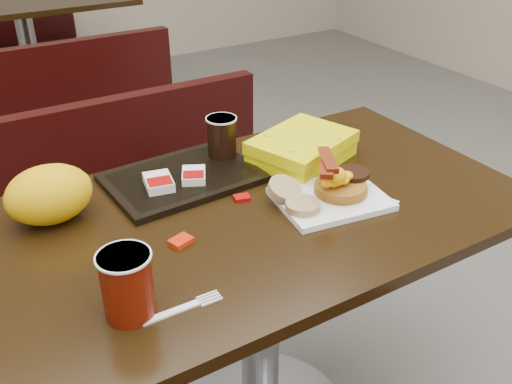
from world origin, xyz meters
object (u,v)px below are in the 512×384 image
fork (171,313)px  clamshell (302,148)px  pancake_stack (341,187)px  bench_far_n (9,40)px  coffee_cup_near (127,285)px  paper_bag (49,194)px  knife (364,192)px  platter (331,199)px  hashbrown_sleeve_left (159,182)px  table_far (32,65)px  coffee_cup_far (222,136)px  hashbrown_sleeve_right (194,175)px  bench_far_s (64,104)px  table_near (260,330)px  bench_near_n (156,212)px  tray (182,178)px

fork → clamshell: size_ratio=0.59×
pancake_stack → bench_far_n: bearing=93.0°
coffee_cup_near → paper_bag: paper_bag is taller
knife → paper_bag: paper_bag is taller
platter → fork: 0.49m
knife → hashbrown_sleeve_left: hashbrown_sleeve_left is taller
paper_bag → table_far: bearing=80.3°
table_far → coffee_cup_far: coffee_cup_far is taller
table_far → knife: size_ratio=7.04×
hashbrown_sleeve_right → coffee_cup_far: coffee_cup_far is taller
table_far → hashbrown_sleeve_left: hashbrown_sleeve_left is taller
coffee_cup_far → clamshell: 0.21m
bench_far_s → hashbrown_sleeve_left: 1.78m
bench_far_n → paper_bag: (-0.41, -3.11, 0.45)m
hashbrown_sleeve_left → fork: bearing=-99.0°
coffee_cup_near → hashbrown_sleeve_right: (0.29, 0.35, -0.03)m
table_near → hashbrown_sleeve_right: bearing=117.1°
coffee_cup_near → hashbrown_sleeve_right: coffee_cup_near is taller
knife → hashbrown_sleeve_left: bearing=-144.3°
bench_near_n → knife: bearing=-72.7°
tray → hashbrown_sleeve_left: (-0.07, -0.02, 0.02)m
fork → hashbrown_sleeve_right: hashbrown_sleeve_right is taller
table_far → platter: 2.70m
table_far → knife: 2.71m
paper_bag → platter: bearing=-24.1°
table_far → coffee_cup_near: (-0.38, -2.78, 0.44)m
paper_bag → pancake_stack: bearing=-22.6°
table_near → knife: knife is taller
bench_far_s → coffee_cup_near: (-0.38, -2.08, 0.45)m
table_far → hashbrown_sleeve_left: bearing=-94.1°
fork → knife: size_ratio=0.87×
table_near → pancake_stack: bearing=-18.6°
bench_far_n → knife: knife is taller
bench_far_s → tray: 1.75m
table_near → platter: 0.41m
bench_far_n → tray: (-0.10, -3.10, 0.40)m
bench_far_s → paper_bag: (-0.41, -1.71, 0.45)m
table_far → tray: tray is taller
tray → paper_bag: (-0.31, -0.02, 0.06)m
platter → coffee_cup_near: size_ratio=1.97×
platter → hashbrown_sleeve_left: hashbrown_sleeve_left is taller
bench_near_n → bench_far_s: bearing=90.0°
platter → coffee_cup_near: bearing=-159.2°
hashbrown_sleeve_right → paper_bag: (-0.33, 0.02, 0.04)m
bench_far_s → platter: platter is taller
hashbrown_sleeve_left → pancake_stack: bearing=-22.9°
platter → fork: bearing=-153.4°
bench_far_s → pancake_stack: bearing=-84.8°
pancake_stack → fork: (-0.50, -0.16, -0.02)m
tray → clamshell: clamshell is taller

